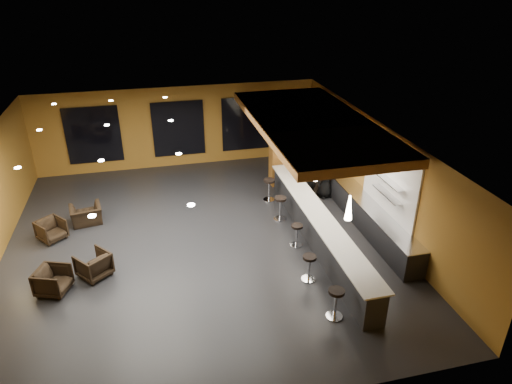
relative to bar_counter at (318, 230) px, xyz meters
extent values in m
cube|color=black|center=(-3.65, 1.00, -0.55)|extent=(12.00, 13.00, 0.10)
cube|color=black|center=(-3.65, 1.00, 3.05)|extent=(12.00, 13.00, 0.10)
cube|color=brown|center=(-3.65, 7.55, 1.25)|extent=(12.00, 0.10, 3.50)
cube|color=brown|center=(-3.65, -5.55, 1.25)|extent=(12.00, 0.10, 3.50)
cube|color=brown|center=(2.40, 1.00, 1.25)|extent=(0.10, 13.00, 3.50)
cube|color=#965F2C|center=(0.35, 2.00, 2.86)|extent=(3.60, 8.00, 0.28)
cube|color=black|center=(-7.15, 7.44, 1.20)|extent=(2.20, 0.06, 2.40)
cube|color=black|center=(-3.65, 7.44, 1.20)|extent=(2.20, 0.06, 2.40)
cube|color=black|center=(-0.65, 7.44, 1.20)|extent=(2.20, 0.06, 2.40)
cube|color=white|center=(2.31, 0.00, 1.50)|extent=(0.06, 3.20, 2.40)
cube|color=black|center=(0.00, 0.00, 0.00)|extent=(0.60, 8.00, 1.00)
cube|color=silver|center=(0.00, 0.00, 0.52)|extent=(0.78, 8.10, 0.05)
cube|color=black|center=(2.00, 0.50, -0.07)|extent=(0.70, 6.00, 0.86)
cube|color=silver|center=(2.00, 0.50, 0.39)|extent=(0.72, 6.00, 0.03)
cube|color=silver|center=(2.17, -0.20, 1.10)|extent=(0.30, 1.50, 0.03)
cube|color=silver|center=(2.17, -0.20, 1.55)|extent=(0.30, 1.50, 0.03)
cube|color=brown|center=(0.00, 4.60, 1.25)|extent=(0.60, 0.60, 3.50)
cone|color=white|center=(0.00, -2.00, 1.85)|extent=(0.20, 0.20, 0.70)
cone|color=white|center=(0.00, 0.50, 1.85)|extent=(0.20, 0.20, 0.70)
cone|color=white|center=(0.00, 3.00, 1.85)|extent=(0.20, 0.20, 0.70)
imported|color=black|center=(0.75, 2.89, 0.44)|extent=(0.81, 0.69, 1.88)
imported|color=black|center=(0.97, 3.21, 0.34)|extent=(0.95, 0.83, 1.67)
imported|color=black|center=(1.45, 3.02, 0.30)|extent=(0.87, 0.65, 1.61)
imported|color=black|center=(-7.81, -0.61, -0.13)|extent=(1.04, 1.02, 0.74)
imported|color=black|center=(-6.80, -0.12, -0.12)|extent=(1.14, 1.15, 0.75)
imported|color=black|center=(-8.27, 2.23, -0.15)|extent=(1.08, 1.08, 0.71)
imported|color=black|center=(-7.27, 3.06, -0.17)|extent=(1.15, 1.04, 0.66)
cylinder|color=silver|center=(-0.77, -3.34, -0.48)|extent=(0.43, 0.43, 0.03)
cylinder|color=silver|center=(-0.77, -3.34, -0.10)|extent=(0.08, 0.08, 0.75)
cylinder|color=black|center=(-0.77, -3.34, 0.30)|extent=(0.41, 0.41, 0.09)
cylinder|color=silver|center=(-0.90, -1.74, -0.48)|extent=(0.40, 0.40, 0.03)
cylinder|color=silver|center=(-0.90, -1.74, -0.13)|extent=(0.07, 0.07, 0.71)
cylinder|color=black|center=(-0.90, -1.74, 0.26)|extent=(0.38, 0.38, 0.08)
cylinder|color=silver|center=(-0.69, 0.02, -0.49)|extent=(0.38, 0.38, 0.03)
cylinder|color=silver|center=(-0.69, 0.02, -0.15)|extent=(0.07, 0.07, 0.67)
cylinder|color=black|center=(-0.69, 0.02, 0.22)|extent=(0.36, 0.36, 0.08)
cylinder|color=silver|center=(-0.72, 1.76, -0.48)|extent=(0.43, 0.43, 0.03)
cylinder|color=silver|center=(-0.72, 1.76, -0.10)|extent=(0.08, 0.08, 0.76)
cylinder|color=black|center=(-0.72, 1.76, 0.31)|extent=(0.41, 0.41, 0.09)
cylinder|color=silver|center=(-0.72, 3.26, -0.48)|extent=(0.44, 0.44, 0.03)
cylinder|color=silver|center=(-0.72, 3.26, -0.10)|extent=(0.08, 0.08, 0.76)
cylinder|color=black|center=(-0.72, 3.26, 0.32)|extent=(0.41, 0.41, 0.09)
camera|label=1|loc=(-4.81, -11.58, 7.51)|focal=32.00mm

